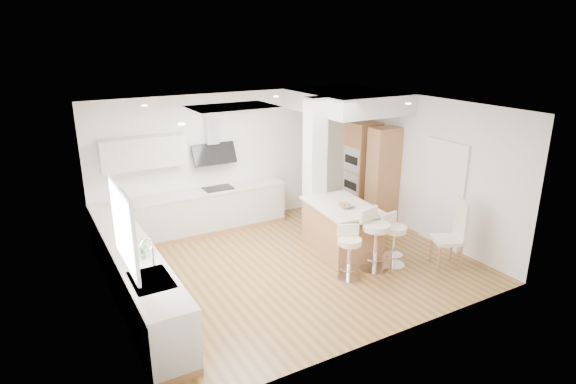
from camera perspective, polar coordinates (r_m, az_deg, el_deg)
ground at (r=8.69m, az=0.53°, el=-8.61°), size 6.00×6.00×0.00m
ceiling at (r=8.69m, az=0.53°, el=-8.61°), size 6.00×5.00×0.02m
wall_back at (r=10.31m, az=-6.46°, el=3.93°), size 6.00×0.04×2.80m
wall_left at (r=7.21m, az=-20.54°, el=-3.45°), size 0.04×5.00×2.80m
wall_right at (r=9.95m, az=15.69°, el=2.84°), size 0.04×5.00×2.80m
skylight at (r=8.02m, az=-6.57°, el=9.85°), size 4.10×2.10×0.06m
window_left at (r=6.28m, az=-19.00°, el=-3.58°), size 0.06×1.28×1.07m
doorway_right at (r=9.65m, az=17.87°, el=-0.32°), size 0.05×1.00×2.10m
counter_left at (r=7.84m, az=-17.90°, el=-8.95°), size 0.63×4.50×1.35m
counter_back at (r=9.95m, az=-10.52°, el=-1.03°), size 3.62×0.63×2.50m
pillar at (r=9.46m, az=3.17°, el=2.72°), size 0.35×0.35×2.80m
soffit at (r=10.17m, az=6.96°, el=10.61°), size 1.78×2.20×0.40m
oven_column at (r=10.70m, az=9.69°, el=2.37°), size 0.63×1.21×2.10m
peninsula at (r=9.07m, az=6.30°, el=-4.26°), size 1.15×1.62×1.00m
bar_stool_a at (r=8.09m, az=7.26°, el=-6.83°), size 0.55×0.55×0.92m
bar_stool_b at (r=8.41m, az=10.24°, el=-5.24°), size 0.58×0.58×1.09m
bar_stool_c at (r=8.65m, az=12.40°, el=-5.28°), size 0.48×0.48×0.95m
dining_chair at (r=8.88m, az=19.06°, el=-4.44°), size 0.63×0.63×1.23m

